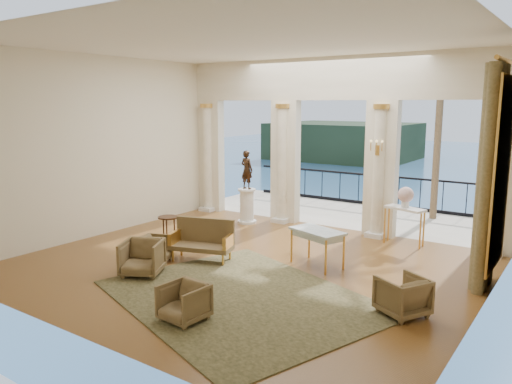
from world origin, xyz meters
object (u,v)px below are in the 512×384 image
Objects in this scene: armchair_d at (155,248)px; pedestal at (247,207)px; game_table at (317,234)px; armchair_b at (184,301)px; settee at (203,240)px; statue at (247,170)px; side_table at (168,221)px; armchair_a at (142,256)px; armchair_c at (403,294)px; console_table at (405,214)px.

pedestal is at bearing -13.13° from armchair_d.
pedestal is (-3.39, 2.23, -0.22)m from game_table.
armchair_b is 6.48m from pedestal.
statue reaches higher than settee.
settee is at bearing 116.19° from statue.
armchair_b reaches higher than armchair_d.
pedestal is 1.30× the size of side_table.
pedestal reaches higher than armchair_a.
armchair_b is 0.67× the size of pedestal.
armchair_a is 2.37m from armchair_b.
settee reaches higher than armchair_a.
game_table is 1.29× the size of pedestal.
pedestal is (-5.65, 3.63, 0.12)m from armchair_c.
side_table is at bearing 90.63° from armchair_a.
game_table is 1.16× the size of statue.
armchair_a is 0.54× the size of settee.
statue is at bearing 91.73° from settee.
console_table is (4.35, 0.34, -0.76)m from statue.
settee is (-4.48, 0.39, 0.09)m from armchair_c.
armchair_d is 1.12m from side_table.
statue is at bearing -90.00° from pedestal.
armchair_a reaches higher than side_table.
armchair_c is at bearing -13.58° from game_table.
armchair_a reaches higher than armchair_d.
settee is 4.80m from console_table.
armchair_c is at bearing 153.67° from statue.
statue is 3.17m from side_table.
armchair_a is at bearing -107.92° from console_table.
game_table reaches higher than armchair_b.
side_table is (-4.41, -3.39, -0.11)m from console_table.
game_table is (2.55, 2.45, 0.30)m from armchair_a.
pedestal is at bearing 91.73° from settee.
armchair_c reaches higher than armchair_d.
pedestal is (-1.17, 3.24, 0.03)m from settee.
console_table is (0.96, 2.57, 0.07)m from game_table.
pedestal reaches higher than armchair_d.
side_table is (-3.01, 2.72, 0.31)m from armchair_b.
armchair_b is at bearing -85.88° from console_table.
statue is (-2.95, 5.77, 1.18)m from armchair_b.
settee is (0.32, 1.44, 0.05)m from armchair_a.
side_table is at bearing 9.29° from armchair_d.
settee is at bearing 49.20° from armchair_a.
armchair_d is 4.01m from pedestal.
statue is at bearing -158.50° from console_table.
armchair_d is at bearing -114.98° from console_table.
game_table is (0.44, 3.54, 0.36)m from armchair_b.
armchair_b is 3.06m from armchair_d.
console_table is (3.51, 5.02, 0.37)m from armchair_a.
armchair_b is 4.07m from side_table.
pedestal is 3.05m from side_table.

